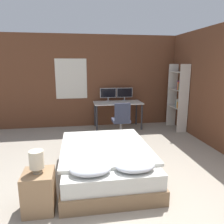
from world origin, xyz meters
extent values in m
plane|color=#9E9384|center=(0.00, 0.00, 0.00)|extent=(20.00, 20.00, 0.00)
cube|color=brown|center=(0.00, 4.38, 1.35)|extent=(12.00, 0.06, 2.70)
cube|color=silver|center=(-1.02, 4.34, 1.44)|extent=(0.90, 0.01, 1.15)
cube|color=#A3B2CC|center=(-1.02, 4.35, 1.44)|extent=(0.82, 0.01, 1.07)
cube|color=#846647|center=(-0.42, 1.23, 0.11)|extent=(1.43, 2.01, 0.22)
cube|color=silver|center=(-0.42, 1.23, 0.33)|extent=(1.37, 1.95, 0.22)
cube|color=silver|center=(-0.42, 1.35, 0.47)|extent=(1.47, 1.69, 0.05)
ellipsoid|color=silver|center=(-0.73, 0.48, 0.51)|extent=(0.55, 0.38, 0.13)
ellipsoid|color=silver|center=(-0.12, 0.48, 0.51)|extent=(0.55, 0.38, 0.13)
cube|color=#997551|center=(-1.39, 0.46, 0.26)|extent=(0.39, 0.40, 0.53)
cylinder|color=gray|center=(-1.39, 0.46, 0.53)|extent=(0.12, 0.12, 0.01)
cylinder|color=gray|center=(-1.39, 0.46, 0.57)|extent=(0.02, 0.02, 0.05)
cylinder|color=beige|center=(-1.39, 0.46, 0.70)|extent=(0.18, 0.18, 0.23)
cube|color=beige|center=(0.30, 3.97, 0.76)|extent=(1.39, 0.68, 0.03)
cylinder|color=#2D2D33|center=(-0.35, 3.68, 0.37)|extent=(0.05, 0.05, 0.75)
cylinder|color=#2D2D33|center=(0.95, 3.68, 0.37)|extent=(0.05, 0.05, 0.75)
cylinder|color=#2D2D33|center=(-0.35, 4.26, 0.37)|extent=(0.05, 0.05, 0.75)
cylinder|color=#2D2D33|center=(0.95, 4.26, 0.37)|extent=(0.05, 0.05, 0.75)
cylinder|color=#B7B7BC|center=(0.05, 4.21, 0.78)|extent=(0.16, 0.16, 0.01)
cylinder|color=#B7B7BC|center=(0.05, 4.21, 0.83)|extent=(0.03, 0.03, 0.09)
cube|color=#B7B7BC|center=(0.05, 4.21, 1.02)|extent=(0.48, 0.03, 0.29)
cube|color=black|center=(0.05, 4.20, 1.02)|extent=(0.45, 0.00, 0.26)
cylinder|color=#B7B7BC|center=(0.55, 4.21, 0.78)|extent=(0.16, 0.16, 0.01)
cylinder|color=#B7B7BC|center=(0.55, 4.21, 0.83)|extent=(0.03, 0.03, 0.09)
cube|color=#B7B7BC|center=(0.55, 4.21, 1.02)|extent=(0.48, 0.03, 0.29)
cube|color=black|center=(0.55, 4.20, 1.02)|extent=(0.45, 0.00, 0.26)
cube|color=#B7B7BC|center=(0.30, 3.74, 0.78)|extent=(0.36, 0.13, 0.02)
ellipsoid|color=#B7B7BC|center=(0.57, 3.74, 0.79)|extent=(0.07, 0.05, 0.04)
cylinder|color=black|center=(0.23, 3.20, 0.02)|extent=(0.52, 0.52, 0.04)
cylinder|color=gray|center=(0.23, 3.20, 0.22)|extent=(0.05, 0.05, 0.35)
cube|color=#33384C|center=(0.23, 3.20, 0.43)|extent=(0.44, 0.44, 0.07)
cube|color=#33384C|center=(0.23, 3.00, 0.69)|extent=(0.40, 0.05, 0.45)
cube|color=beige|center=(1.97, 3.26, 0.93)|extent=(0.29, 0.02, 1.86)
cube|color=beige|center=(1.97, 3.99, 0.93)|extent=(0.29, 0.02, 1.86)
cube|color=beige|center=(1.97, 3.62, 0.65)|extent=(0.29, 0.70, 0.02)
cube|color=beige|center=(1.97, 3.62, 1.16)|extent=(0.29, 0.70, 0.02)
cube|color=beige|center=(1.97, 3.62, 1.64)|extent=(0.29, 0.70, 0.02)
cube|color=teal|center=(1.97, 3.30, 0.80)|extent=(0.24, 0.04, 0.27)
cube|color=orange|center=(1.97, 3.35, 0.75)|extent=(0.24, 0.03, 0.18)
cube|color=gold|center=(1.97, 3.39, 0.75)|extent=(0.24, 0.03, 0.18)
cube|color=#BCB29E|center=(1.97, 3.43, 0.79)|extent=(0.24, 0.04, 0.26)
cube|color=teal|center=(1.97, 3.47, 0.77)|extent=(0.24, 0.02, 0.20)
cube|color=#B2332D|center=(1.97, 3.30, 1.26)|extent=(0.24, 0.04, 0.18)
cube|color=#337042|center=(1.97, 3.35, 1.26)|extent=(0.24, 0.03, 0.18)
cube|color=#B2332D|center=(1.97, 3.39, 1.28)|extent=(0.24, 0.04, 0.23)
cube|color=gold|center=(1.97, 3.43, 1.28)|extent=(0.24, 0.03, 0.22)
cube|color=#7A387F|center=(1.97, 3.46, 1.29)|extent=(0.24, 0.02, 0.25)
camera|label=1|loc=(-0.87, -2.18, 1.87)|focal=35.00mm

